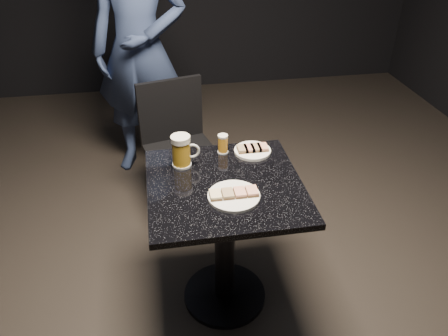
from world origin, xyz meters
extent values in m
plane|color=black|center=(0.00, 0.00, 0.00)|extent=(6.00, 6.00, 0.00)
cylinder|color=white|center=(0.02, -0.11, 0.76)|extent=(0.23, 0.23, 0.01)
cylinder|color=white|center=(0.18, 0.25, 0.76)|extent=(0.19, 0.19, 0.01)
imported|color=navy|center=(-0.35, 1.41, 0.93)|extent=(0.78, 0.63, 1.86)
cylinder|color=black|center=(0.00, 0.00, 0.01)|extent=(0.44, 0.44, 0.03)
cylinder|color=black|center=(0.00, 0.00, 0.37)|extent=(0.10, 0.10, 0.69)
cube|color=black|center=(0.00, 0.00, 0.73)|extent=(0.70, 0.70, 0.03)
cylinder|color=silver|center=(-0.18, 0.19, 0.76)|extent=(0.09, 0.09, 0.01)
cylinder|color=#C48E20|center=(-0.18, 0.19, 0.82)|extent=(0.09, 0.09, 0.12)
cylinder|color=silver|center=(-0.18, 0.19, 0.89)|extent=(0.09, 0.09, 0.03)
torus|color=silver|center=(-0.13, 0.18, 0.82)|extent=(0.08, 0.01, 0.08)
cylinder|color=silver|center=(0.04, 0.27, 0.75)|extent=(0.06, 0.06, 0.01)
cylinder|color=orange|center=(0.04, 0.27, 0.80)|extent=(0.05, 0.05, 0.08)
cylinder|color=silver|center=(0.04, 0.27, 0.84)|extent=(0.05, 0.05, 0.01)
cube|color=black|center=(-0.14, 0.78, 0.45)|extent=(0.51, 0.51, 0.04)
cylinder|color=black|center=(-0.27, 0.57, 0.21)|extent=(0.03, 0.03, 0.43)
cylinder|color=black|center=(0.08, 0.65, 0.21)|extent=(0.03, 0.03, 0.43)
cylinder|color=black|center=(-0.36, 0.91, 0.21)|extent=(0.03, 0.03, 0.43)
cylinder|color=black|center=(-0.01, 1.00, 0.21)|extent=(0.03, 0.03, 0.43)
cube|color=black|center=(-0.19, 0.97, 0.67)|extent=(0.42, 0.13, 0.42)
cube|color=#4C3521|center=(-0.06, -0.11, 0.77)|extent=(0.05, 0.07, 0.01)
cube|color=beige|center=(-0.06, -0.11, 0.78)|extent=(0.05, 0.07, 0.01)
cube|color=#4C3521|center=(-0.01, -0.11, 0.77)|extent=(0.05, 0.07, 0.01)
cube|color=#8C7251|center=(-0.01, -0.11, 0.78)|extent=(0.05, 0.07, 0.01)
cube|color=#4C3521|center=(0.05, -0.11, 0.77)|extent=(0.05, 0.07, 0.01)
cube|color=tan|center=(0.05, -0.11, 0.78)|extent=(0.05, 0.07, 0.01)
cube|color=#4C3521|center=(0.10, -0.11, 0.77)|extent=(0.05, 0.07, 0.01)
cube|color=tan|center=(0.10, -0.11, 0.78)|extent=(0.05, 0.07, 0.01)
cube|color=#4C3521|center=(0.13, 0.25, 0.77)|extent=(0.05, 0.07, 0.01)
cube|color=#8C7251|center=(0.13, 0.25, 0.78)|extent=(0.05, 0.07, 0.01)
cube|color=#4C3521|center=(0.17, 0.25, 0.77)|extent=(0.05, 0.07, 0.01)
cube|color=tan|center=(0.17, 0.25, 0.78)|extent=(0.05, 0.07, 0.01)
cube|color=#4C3521|center=(0.20, 0.25, 0.77)|extent=(0.05, 0.07, 0.01)
cube|color=#8C7251|center=(0.20, 0.25, 0.78)|extent=(0.05, 0.07, 0.01)
cube|color=#4C3521|center=(0.24, 0.25, 0.77)|extent=(0.05, 0.07, 0.01)
cube|color=tan|center=(0.24, 0.25, 0.78)|extent=(0.05, 0.07, 0.01)
camera|label=1|loc=(-0.28, -1.59, 1.88)|focal=35.00mm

